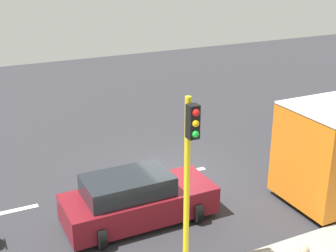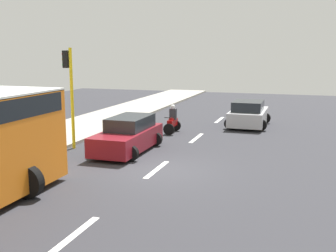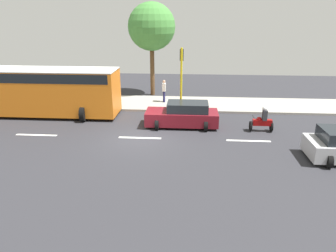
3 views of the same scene
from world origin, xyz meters
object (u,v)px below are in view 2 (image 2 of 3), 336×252
object	(u,v)px
car_silver	(248,114)
motorcycle	(172,121)
car_maroon	(128,135)
pedestrian_near_signal	(7,127)
traffic_light_corner	(70,84)

from	to	relation	value
car_silver	motorcycle	distance (m)	4.87
car_silver	car_maroon	size ratio (longest dim) A/B	0.88
car_maroon	pedestrian_near_signal	xyz separation A→B (m)	(5.05, 1.60, 0.35)
traffic_light_corner	motorcycle	bearing A→B (deg)	-123.73
car_silver	car_maroon	world-z (taller)	same
car_maroon	motorcycle	xyz separation A→B (m)	(-0.57, -4.65, -0.07)
pedestrian_near_signal	traffic_light_corner	distance (m)	3.32
car_silver	motorcycle	size ratio (longest dim) A/B	2.53
car_silver	motorcycle	bearing A→B (deg)	41.88
motorcycle	pedestrian_near_signal	world-z (taller)	pedestrian_near_signal
traffic_light_corner	car_silver	bearing A→B (deg)	-130.26
car_silver	pedestrian_near_signal	distance (m)	13.27
car_maroon	pedestrian_near_signal	bearing A→B (deg)	17.62
traffic_light_corner	pedestrian_near_signal	bearing A→B (deg)	30.15
motorcycle	traffic_light_corner	bearing A→B (deg)	56.27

